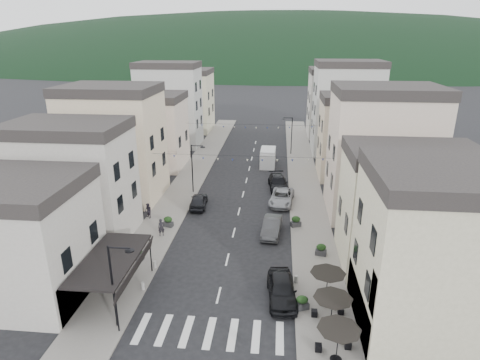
{
  "coord_description": "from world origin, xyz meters",
  "views": [
    {
      "loc": [
        3.98,
        -18.58,
        17.98
      ],
      "look_at": [
        0.08,
        21.38,
        3.5
      ],
      "focal_mm": 30.0,
      "sensor_mm": 36.0,
      "label": 1
    }
  ],
  "objects_px": {
    "parked_car_a": "(282,289)",
    "pedestrian_a": "(161,227)",
    "parked_car_b": "(272,227)",
    "parked_car_e": "(199,201)",
    "parked_car_d": "(278,183)",
    "parked_car_c": "(282,197)",
    "pedestrian_b": "(148,211)",
    "delivery_van": "(268,157)"
  },
  "relations": [
    {
      "from": "parked_car_b",
      "to": "delivery_van",
      "type": "distance_m",
      "value": 21.93
    },
    {
      "from": "parked_car_a",
      "to": "parked_car_d",
      "type": "height_order",
      "value": "parked_car_a"
    },
    {
      "from": "parked_car_a",
      "to": "pedestrian_b",
      "type": "bearing_deg",
      "value": 133.35
    },
    {
      "from": "parked_car_a",
      "to": "parked_car_e",
      "type": "bearing_deg",
      "value": 115.02
    },
    {
      "from": "parked_car_e",
      "to": "parked_car_d",
      "type": "bearing_deg",
      "value": -148.12
    },
    {
      "from": "parked_car_b",
      "to": "pedestrian_a",
      "type": "height_order",
      "value": "pedestrian_a"
    },
    {
      "from": "parked_car_b",
      "to": "pedestrian_a",
      "type": "bearing_deg",
      "value": -165.87
    },
    {
      "from": "parked_car_b",
      "to": "parked_car_d",
      "type": "bearing_deg",
      "value": 93.1
    },
    {
      "from": "parked_car_b",
      "to": "pedestrian_b",
      "type": "bearing_deg",
      "value": 176.27
    },
    {
      "from": "parked_car_a",
      "to": "parked_car_d",
      "type": "xyz_separation_m",
      "value": [
        -0.43,
        22.29,
        -0.06
      ]
    },
    {
      "from": "parked_car_d",
      "to": "parked_car_e",
      "type": "relative_size",
      "value": 1.24
    },
    {
      "from": "parked_car_a",
      "to": "parked_car_b",
      "type": "distance_m",
      "value": 10.14
    },
    {
      "from": "parked_car_b",
      "to": "parked_car_c",
      "type": "xyz_separation_m",
      "value": [
        0.95,
        7.58,
        -0.02
      ]
    },
    {
      "from": "delivery_van",
      "to": "parked_car_a",
      "type": "bearing_deg",
      "value": -85.52
    },
    {
      "from": "parked_car_b",
      "to": "parked_car_c",
      "type": "height_order",
      "value": "parked_car_b"
    },
    {
      "from": "delivery_van",
      "to": "parked_car_e",
      "type": "bearing_deg",
      "value": -113.1
    },
    {
      "from": "parked_car_b",
      "to": "parked_car_e",
      "type": "height_order",
      "value": "parked_car_b"
    },
    {
      "from": "parked_car_d",
      "to": "pedestrian_a",
      "type": "bearing_deg",
      "value": -135.25
    },
    {
      "from": "parked_car_c",
      "to": "parked_car_d",
      "type": "distance_m",
      "value": 4.64
    },
    {
      "from": "parked_car_e",
      "to": "parked_car_c",
      "type": "bearing_deg",
      "value": -173.21
    },
    {
      "from": "parked_car_b",
      "to": "pedestrian_a",
      "type": "xyz_separation_m",
      "value": [
        -10.37,
        -1.57,
        0.2
      ]
    },
    {
      "from": "parked_car_c",
      "to": "pedestrian_a",
      "type": "relative_size",
      "value": 3.18
    },
    {
      "from": "parked_car_c",
      "to": "delivery_van",
      "type": "height_order",
      "value": "delivery_van"
    },
    {
      "from": "parked_car_b",
      "to": "delivery_van",
      "type": "height_order",
      "value": "delivery_van"
    },
    {
      "from": "parked_car_b",
      "to": "parked_car_d",
      "type": "relative_size",
      "value": 0.86
    },
    {
      "from": "parked_car_b",
      "to": "parked_car_e",
      "type": "relative_size",
      "value": 1.07
    },
    {
      "from": "parked_car_d",
      "to": "parked_car_c",
      "type": "bearing_deg",
      "value": -91.57
    },
    {
      "from": "parked_car_e",
      "to": "pedestrian_b",
      "type": "relative_size",
      "value": 2.7
    },
    {
      "from": "pedestrian_a",
      "to": "parked_car_d",
      "type": "bearing_deg",
      "value": 24.42
    },
    {
      "from": "parked_car_b",
      "to": "pedestrian_b",
      "type": "height_order",
      "value": "pedestrian_b"
    },
    {
      "from": "parked_car_b",
      "to": "pedestrian_b",
      "type": "xyz_separation_m",
      "value": [
        -12.81,
        2.09,
        0.16
      ]
    },
    {
      "from": "parked_car_d",
      "to": "pedestrian_b",
      "type": "xyz_separation_m",
      "value": [
        -13.33,
        -10.11,
        0.14
      ]
    },
    {
      "from": "pedestrian_b",
      "to": "parked_car_d",
      "type": "bearing_deg",
      "value": 73.9
    },
    {
      "from": "parked_car_a",
      "to": "pedestrian_a",
      "type": "relative_size",
      "value": 2.92
    },
    {
      "from": "delivery_van",
      "to": "pedestrian_b",
      "type": "bearing_deg",
      "value": -119.79
    },
    {
      "from": "parked_car_c",
      "to": "parked_car_d",
      "type": "height_order",
      "value": "parked_car_d"
    },
    {
      "from": "parked_car_b",
      "to": "pedestrian_a",
      "type": "distance_m",
      "value": 10.49
    },
    {
      "from": "parked_car_d",
      "to": "pedestrian_a",
      "type": "height_order",
      "value": "pedestrian_a"
    },
    {
      "from": "parked_car_a",
      "to": "parked_car_d",
      "type": "relative_size",
      "value": 0.91
    },
    {
      "from": "parked_car_d",
      "to": "pedestrian_a",
      "type": "distance_m",
      "value": 17.55
    },
    {
      "from": "parked_car_a",
      "to": "parked_car_b",
      "type": "xyz_separation_m",
      "value": [
        -0.95,
        10.09,
        -0.07
      ]
    },
    {
      "from": "pedestrian_a",
      "to": "parked_car_b",
      "type": "bearing_deg",
      "value": -18.66
    }
  ]
}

